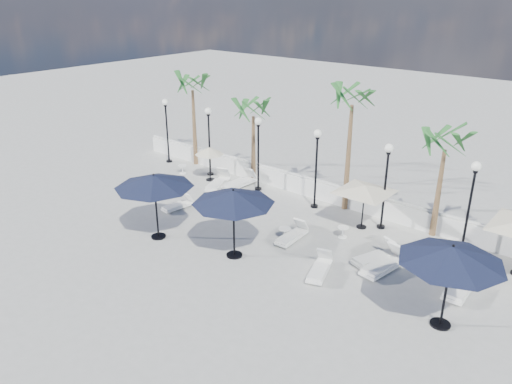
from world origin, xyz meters
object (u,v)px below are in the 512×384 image
Objects in this scene: lounger_6 at (377,257)px; parasol_navy_left at (154,181)px; lounger_0 at (178,205)px; lounger_2 at (240,182)px; lounger_5 at (462,285)px; lounger_3 at (292,235)px; parasol_navy_mid at (233,197)px; lounger_4 at (320,269)px; parasol_cream_sq_a at (365,186)px; lounger_7 at (384,264)px; parasol_cream_small at (209,151)px; parasol_navy_right at (452,255)px; lounger_1 at (218,183)px.

lounger_6 is 9.30m from parasol_navy_left.
parasol_navy_left reaches higher than lounger_0.
lounger_2 is 0.98× the size of lounger_5.
lounger_3 is 6.10m from parasol_navy_left.
parasol_navy_mid is (-7.74, -3.17, 2.24)m from lounger_5.
parasol_navy_mid is at bearing -115.12° from lounger_3.
lounger_5 reaches higher than lounger_4.
parasol_navy_left is (-6.87, -1.87, 2.30)m from lounger_4.
lounger_2 is at bearing 131.24° from lounger_4.
lounger_0 is at bearing 162.28° from parasol_navy_mid.
lounger_5 is 0.68× the size of parasol_navy_mid.
parasol_cream_sq_a is (2.63, 5.45, -0.52)m from parasol_navy_mid.
lounger_4 is 2.42m from lounger_7.
lounger_2 is 0.99× the size of lounger_6.
parasol_cream_small is at bearing 155.73° from lounger_3.
lounger_6 is 3.49m from parasol_cream_sq_a.
parasol_navy_right reaches higher than lounger_2.
lounger_7 is 0.70× the size of parasol_navy_mid.
lounger_2 reaches higher than lounger_6.
parasol_navy_right is at bearing -87.38° from lounger_5.
parasol_navy_mid reaches higher than parasol_cream_small.
lounger_7 is (-2.71, -0.45, -0.00)m from lounger_5.
parasol_cream_sq_a is at bearing -16.45° from lounger_1.
lounger_0 is 0.79× the size of lounger_6.
lounger_2 reaches higher than lounger_3.
lounger_7 is at bearing -32.00° from lounger_1.
lounger_3 is at bearing 68.54° from parasol_navy_mid.
lounger_1 is 1.83m from parasol_cream_small.
parasol_cream_sq_a is at bearing 154.72° from lounger_5.
lounger_0 is 0.87× the size of parasol_cream_small.
lounger_3 is 0.96× the size of parasol_cream_small.
parasol_cream_sq_a is (-0.70, 4.45, 1.76)m from lounger_4.
parasol_navy_right reaches higher than parasol_navy_mid.
lounger_5 is (6.75, 0.67, 0.04)m from lounger_3.
lounger_6 is 0.61m from lounger_7.
lounger_2 is 7.55m from parasol_cream_sq_a.
lounger_3 is 0.58× the size of parasol_navy_right.
lounger_5 reaches higher than lounger_3.
parasol_cream_sq_a is at bearing 80.46° from lounger_4.
lounger_3 is 2.80m from lounger_4.
lounger_5 is at bearing 14.95° from lounger_0.
lounger_3 is at bearing 166.77° from parasol_navy_right.
lounger_2 is 0.66× the size of parasol_navy_mid.
lounger_1 is 13.37m from lounger_5.
lounger_3 is at bearing 16.33° from lounger_0.
parasol_cream_small is (-11.64, 2.64, 1.38)m from lounger_7.
parasol_cream_sq_a is at bearing 150.33° from lounger_6.
lounger_1 is at bearing -168.85° from lounger_6.
parasol_navy_right is at bearing -17.17° from parasol_cream_small.
parasol_cream_sq_a reaches higher than lounger_4.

